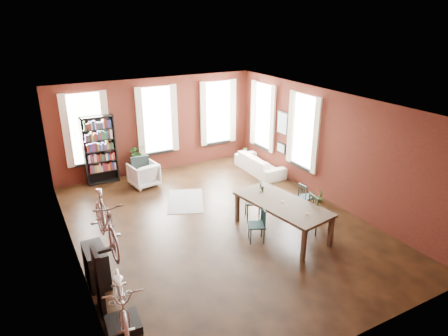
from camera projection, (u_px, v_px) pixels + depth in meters
room at (216, 139)px, 10.23m from camera, size 9.00×9.04×3.22m
dining_table at (281, 218)px, 9.87m from camera, size 1.51×2.62×0.84m
dining_chair_a at (257, 225)px, 9.53m from camera, size 0.52×0.52×0.85m
dining_chair_b at (254, 201)px, 10.58m from camera, size 0.61×0.61×0.99m
dining_chair_c at (319, 213)px, 9.94m from camera, size 0.53×0.53×1.01m
dining_chair_d at (306, 197)px, 11.06m from camera, size 0.38×0.38×0.78m
bookshelf at (100, 150)px, 12.62m from camera, size 1.00×0.32×2.20m
white_armchair at (144, 173)px, 12.62m from camera, size 0.92×0.88×0.83m
cream_sofa at (260, 161)px, 13.68m from camera, size 0.61×2.08×0.81m
striped_rug at (186, 201)px, 11.70m from camera, size 1.57×1.88×0.01m
bike_trainer at (123, 325)px, 6.96m from camera, size 0.61×0.61×0.17m
bike_wall_rack at (99, 282)px, 7.17m from camera, size 0.16×0.60×1.30m
console_table at (96, 265)px, 8.05m from camera, size 0.40×0.80×0.80m
plant_stand at (138, 168)px, 13.45m from camera, size 0.33×0.33×0.53m
plant_by_sofa at (242, 161)px, 14.41m from camera, size 0.57×0.77×0.31m
plant_small at (320, 200)px, 11.58m from camera, size 0.51×0.47×0.16m
bicycle_floor at (120, 277)px, 6.62m from camera, size 0.77×1.04×1.81m
bicycle_hung at (104, 205)px, 6.74m from camera, size 0.47×1.00×1.66m
plant_on_stand at (137, 155)px, 13.26m from camera, size 0.61×0.66×0.46m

